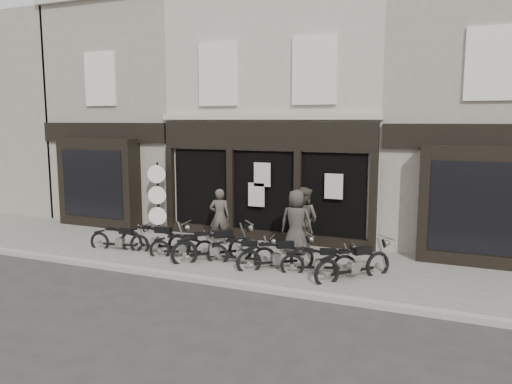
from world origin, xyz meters
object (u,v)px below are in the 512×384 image
at_px(motorcycle_3, 214,248).
at_px(man_centre, 304,219).
at_px(motorcycle_1, 156,242).
at_px(motorcycle_2, 183,248).
at_px(motorcycle_4, 242,254).
at_px(man_left, 220,216).
at_px(motorcycle_5, 277,258).
at_px(motorcycle_7, 354,266).
at_px(advert_sign_post, 158,201).
at_px(motorcycle_0, 120,241).
at_px(man_right, 296,222).
at_px(motorcycle_6, 319,264).

relative_size(motorcycle_3, man_centre, 1.01).
distance_m(motorcycle_1, man_centre, 4.38).
distance_m(motorcycle_2, motorcycle_4, 1.82).
relative_size(motorcycle_1, man_left, 1.31).
height_order(motorcycle_2, motorcycle_5, motorcycle_5).
bearing_deg(motorcycle_7, advert_sign_post, 113.09).
xyz_separation_m(motorcycle_0, motorcycle_2, (2.12, 0.09, -0.01)).
bearing_deg(motorcycle_5, advert_sign_post, 119.73).
relative_size(motorcycle_7, man_right, 0.98).
bearing_deg(motorcycle_0, man_centre, 13.37).
xyz_separation_m(motorcycle_1, advert_sign_post, (-1.36, 2.14, 0.80)).
relative_size(motorcycle_1, advert_sign_post, 0.90).
distance_m(motorcycle_2, advert_sign_post, 3.33).
xyz_separation_m(motorcycle_1, motorcycle_6, (4.95, -0.07, -0.07)).
bearing_deg(man_right, motorcycle_1, 14.92).
bearing_deg(man_right, motorcycle_5, 84.38).
height_order(motorcycle_1, motorcycle_2, motorcycle_1).
xyz_separation_m(motorcycle_2, advert_sign_post, (-2.33, 2.22, 0.88)).
relative_size(motorcycle_7, advert_sign_post, 0.73).
relative_size(man_right, advert_sign_post, 0.74).
relative_size(motorcycle_0, motorcycle_3, 1.01).
height_order(motorcycle_3, motorcycle_5, motorcycle_3).
distance_m(motorcycle_6, man_right, 1.97).
xyz_separation_m(motorcycle_1, man_left, (1.25, 1.64, 0.56)).
bearing_deg(motorcycle_2, man_right, 5.60).
xyz_separation_m(motorcycle_5, motorcycle_6, (1.13, 0.05, -0.03)).
bearing_deg(man_left, motorcycle_2, 62.97).
distance_m(motorcycle_1, advert_sign_post, 2.66).
distance_m(motorcycle_4, advert_sign_post, 4.78).
bearing_deg(motorcycle_3, man_left, 69.87).
bearing_deg(motorcycle_0, man_right, 8.72).
xyz_separation_m(man_right, advert_sign_post, (-5.20, 0.74, 0.17)).
distance_m(motorcycle_1, man_left, 2.14).
relative_size(motorcycle_3, motorcycle_4, 0.98).
distance_m(motorcycle_6, man_left, 4.13).
bearing_deg(man_left, man_centre, 167.35).
bearing_deg(motorcycle_5, motorcycle_1, 141.45).
bearing_deg(motorcycle_6, motorcycle_5, 162.90).
bearing_deg(man_centre, motorcycle_1, 45.03).
bearing_deg(motorcycle_6, man_right, 107.60).
xyz_separation_m(motorcycle_3, man_left, (-0.72, 1.72, 0.54)).
bearing_deg(motorcycle_2, motorcycle_6, -21.57).
xyz_separation_m(motorcycle_1, motorcycle_4, (2.79, -0.06, -0.06)).
distance_m(motorcycle_3, man_centre, 2.83).
height_order(motorcycle_7, advert_sign_post, advert_sign_post).
distance_m(motorcycle_2, man_left, 1.85).
bearing_deg(motorcycle_7, motorcycle_0, 130.87).
bearing_deg(motorcycle_6, advert_sign_post, 141.03).
relative_size(motorcycle_4, motorcycle_7, 1.05).
xyz_separation_m(motorcycle_6, man_left, (-3.70, 1.71, 0.62)).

